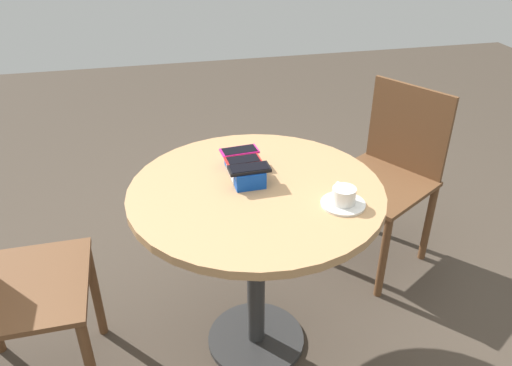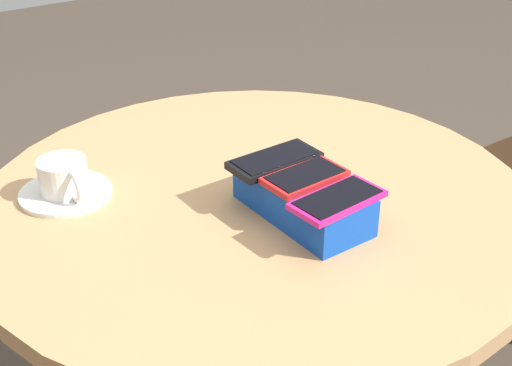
# 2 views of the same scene
# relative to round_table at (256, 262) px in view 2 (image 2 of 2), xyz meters

# --- Properties ---
(round_table) EXTENTS (0.88, 0.88, 0.74)m
(round_table) POSITION_rel_round_table_xyz_m (0.00, 0.00, 0.00)
(round_table) COLOR #2D2D2D
(round_table) RESTS_ON ground_plane
(phone_box) EXTENTS (0.22, 0.11, 0.06)m
(phone_box) POSITION_rel_round_table_xyz_m (-0.09, -0.02, 0.16)
(phone_box) COLOR #0F42AD
(phone_box) RESTS_ON round_table
(phone_magenta) EXTENTS (0.08, 0.14, 0.01)m
(phone_magenta) POSITION_rel_round_table_xyz_m (-0.17, -0.02, 0.19)
(phone_magenta) COLOR #D11975
(phone_magenta) RESTS_ON phone_box
(phone_red) EXTENTS (0.07, 0.13, 0.01)m
(phone_red) POSITION_rel_round_table_xyz_m (-0.09, -0.03, 0.20)
(phone_red) COLOR red
(phone_red) RESTS_ON phone_box
(phone_black) EXTENTS (0.07, 0.14, 0.01)m
(phone_black) POSITION_rel_round_table_xyz_m (-0.02, -0.02, 0.20)
(phone_black) COLOR black
(phone_black) RESTS_ON phone_box
(saucer) EXTENTS (0.15, 0.15, 0.01)m
(saucer) POSITION_rel_round_table_xyz_m (0.17, 0.25, 0.14)
(saucer) COLOR silver
(saucer) RESTS_ON round_table
(coffee_cup) EXTENTS (0.11, 0.08, 0.05)m
(coffee_cup) POSITION_rel_round_table_xyz_m (0.16, 0.25, 0.17)
(coffee_cup) COLOR silver
(coffee_cup) RESTS_ON saucer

